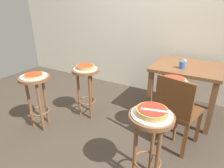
% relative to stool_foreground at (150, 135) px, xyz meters
% --- Properties ---
extents(ground_plane, '(6.00, 6.00, 0.00)m').
position_rel_stool_foreground_xyz_m(ground_plane, '(-0.68, 0.32, -0.52)').
color(ground_plane, '#42382D').
extents(back_wall, '(6.00, 0.10, 3.00)m').
position_rel_stool_foreground_xyz_m(back_wall, '(-0.68, 1.97, 0.98)').
color(back_wall, silver).
rests_on(back_wall, ground_plane).
extents(stool_foreground, '(0.37, 0.37, 0.71)m').
position_rel_stool_foreground_xyz_m(stool_foreground, '(0.00, 0.00, 0.00)').
color(stool_foreground, brown).
rests_on(stool_foreground, ground_plane).
extents(serving_plate_foreground, '(0.33, 0.33, 0.01)m').
position_rel_stool_foreground_xyz_m(serving_plate_foreground, '(0.00, -0.00, 0.20)').
color(serving_plate_foreground, white).
rests_on(serving_plate_foreground, stool_foreground).
extents(pizza_foreground, '(0.25, 0.25, 0.05)m').
position_rel_stool_foreground_xyz_m(pizza_foreground, '(0.00, -0.00, 0.23)').
color(pizza_foreground, tan).
rests_on(pizza_foreground, serving_plate_foreground).
extents(stool_middle, '(0.37, 0.37, 0.71)m').
position_rel_stool_foreground_xyz_m(stool_middle, '(-1.50, 0.11, 0.00)').
color(stool_middle, brown).
rests_on(stool_middle, ground_plane).
extents(serving_plate_middle, '(0.31, 0.31, 0.01)m').
position_rel_stool_foreground_xyz_m(serving_plate_middle, '(-1.50, 0.11, 0.20)').
color(serving_plate_middle, silver).
rests_on(serving_plate_middle, stool_middle).
extents(pizza_middle, '(0.23, 0.23, 0.02)m').
position_rel_stool_foreground_xyz_m(pizza_middle, '(-1.50, 0.11, 0.21)').
color(pizza_middle, tan).
rests_on(pizza_middle, serving_plate_middle).
extents(stool_leftside, '(0.37, 0.37, 0.71)m').
position_rel_stool_foreground_xyz_m(stool_leftside, '(-1.14, 0.65, 0.00)').
color(stool_leftside, brown).
rests_on(stool_leftside, ground_plane).
extents(serving_plate_leftside, '(0.31, 0.31, 0.01)m').
position_rel_stool_foreground_xyz_m(serving_plate_leftside, '(-1.14, 0.65, 0.20)').
color(serving_plate_leftside, silver).
rests_on(serving_plate_leftside, stool_leftside).
extents(pizza_leftside, '(0.24, 0.24, 0.05)m').
position_rel_stool_foreground_xyz_m(pizza_leftside, '(-1.14, 0.65, 0.23)').
color(pizza_leftside, '#B78442').
rests_on(pizza_leftside, serving_plate_leftside).
extents(stool_rear, '(0.37, 0.37, 0.71)m').
position_rel_stool_foreground_xyz_m(stool_rear, '(-0.00, 0.75, 0.00)').
color(stool_rear, brown).
rests_on(stool_rear, ground_plane).
extents(serving_plate_rear, '(0.33, 0.33, 0.01)m').
position_rel_stool_foreground_xyz_m(serving_plate_rear, '(-0.00, 0.75, 0.20)').
color(serving_plate_rear, silver).
rests_on(serving_plate_rear, stool_rear).
extents(pizza_rear, '(0.25, 0.25, 0.05)m').
position_rel_stool_foreground_xyz_m(pizza_rear, '(-0.00, 0.75, 0.23)').
color(pizza_rear, tan).
rests_on(pizza_rear, serving_plate_rear).
extents(dining_table, '(0.87, 0.79, 0.74)m').
position_rel_stool_foreground_xyz_m(dining_table, '(0.03, 1.38, 0.10)').
color(dining_table, brown).
rests_on(dining_table, ground_plane).
extents(cup_near_edge, '(0.08, 0.08, 0.09)m').
position_rel_stool_foreground_xyz_m(cup_near_edge, '(-0.01, 1.22, 0.27)').
color(cup_near_edge, '#3360B2').
rests_on(cup_near_edge, dining_table).
extents(condiment_shaker, '(0.04, 0.04, 0.07)m').
position_rel_stool_foreground_xyz_m(condiment_shaker, '(-0.01, 1.38, 0.26)').
color(condiment_shaker, white).
rests_on(condiment_shaker, dining_table).
extents(wooden_chair, '(0.49, 0.49, 0.85)m').
position_rel_stool_foreground_xyz_m(wooden_chair, '(0.09, 0.62, -0.05)').
color(wooden_chair, brown).
rests_on(wooden_chair, ground_plane).
extents(pizza_server_knife, '(0.22, 0.08, 0.01)m').
position_rel_stool_foreground_xyz_m(pizza_server_knife, '(0.03, -0.02, 0.25)').
color(pizza_server_knife, silver).
rests_on(pizza_server_knife, pizza_foreground).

